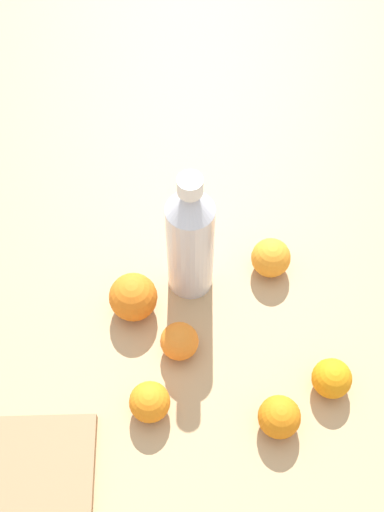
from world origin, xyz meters
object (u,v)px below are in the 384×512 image
at_px(orange_1, 151,402).
at_px(orange_2, 273,258).
at_px(orange_4, 333,379).
at_px(orange_5, 181,341).
at_px(orange_3, 135,297).
at_px(cutting_board, 26,466).
at_px(water_bottle, 192,239).
at_px(orange_0, 280,417).

bearing_deg(orange_1, orange_2, 52.15).
distance_m(orange_4, orange_5, 0.25).
bearing_deg(orange_5, orange_2, 45.08).
relative_size(orange_4, orange_5, 1.01).
bearing_deg(orange_3, orange_2, 19.15).
bearing_deg(orange_4, cutting_board, -164.35).
height_order(water_bottle, orange_1, water_bottle).
relative_size(orange_1, orange_4, 1.01).
height_order(water_bottle, orange_5, water_bottle).
xyz_separation_m(orange_1, cutting_board, (-0.19, -0.09, -0.02)).
bearing_deg(water_bottle, orange_0, -87.70).
distance_m(water_bottle, orange_5, 0.17).
distance_m(orange_0, orange_3, 0.31).
relative_size(orange_0, orange_1, 1.03).
distance_m(water_bottle, orange_4, 0.32).
bearing_deg(orange_2, orange_0, -91.12).
height_order(orange_0, orange_2, orange_2).
distance_m(orange_0, orange_4, 0.11).
relative_size(orange_1, orange_3, 0.78).
bearing_deg(orange_5, orange_1, -113.56).
distance_m(water_bottle, orange_0, 0.31).
distance_m(orange_0, cutting_board, 0.39).
relative_size(orange_0, orange_4, 1.04).
height_order(orange_0, cutting_board, orange_0).
xyz_separation_m(orange_3, orange_4, (0.32, -0.14, -0.01)).
height_order(orange_1, cutting_board, orange_1).
height_order(orange_2, orange_5, orange_2).
bearing_deg(orange_0, water_bottle, 117.44).
bearing_deg(cutting_board, orange_5, 38.90).
xyz_separation_m(orange_0, orange_3, (-0.23, 0.20, 0.01)).
bearing_deg(cutting_board, orange_3, 59.39).
relative_size(orange_1, cutting_board, 0.31).
xyz_separation_m(orange_5, cutting_board, (-0.23, -0.20, -0.02)).
relative_size(water_bottle, orange_4, 4.39).
relative_size(water_bottle, orange_1, 4.36).
distance_m(orange_1, orange_4, 0.29).
height_order(orange_0, orange_1, orange_0).
height_order(orange_1, orange_2, orange_2).
bearing_deg(orange_3, orange_0, -41.38).
bearing_deg(orange_2, orange_3, -160.85).
bearing_deg(orange_1, orange_4, 7.70).
xyz_separation_m(orange_1, orange_2, (0.20, 0.26, 0.00)).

